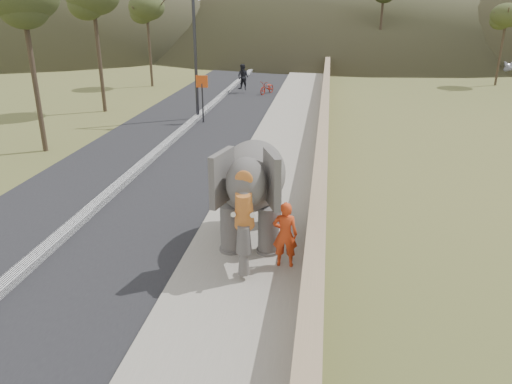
% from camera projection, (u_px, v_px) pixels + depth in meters
% --- Properties ---
extents(ground, '(160.00, 160.00, 0.00)m').
position_uv_depth(ground, '(256.00, 232.00, 13.56)').
color(ground, olive).
rests_on(ground, ground).
extents(road, '(7.00, 120.00, 0.03)m').
position_uv_depth(road, '(181.00, 134.00, 23.44)').
color(road, black).
rests_on(road, ground).
extents(median, '(0.35, 120.00, 0.22)m').
position_uv_depth(median, '(180.00, 132.00, 23.41)').
color(median, black).
rests_on(median, ground).
extents(walkway, '(3.00, 120.00, 0.15)m').
position_uv_depth(walkway, '(287.00, 137.00, 22.77)').
color(walkway, '#9E9687').
rests_on(walkway, ground).
extents(parapet, '(0.30, 120.00, 1.10)m').
position_uv_depth(parapet, '(323.00, 128.00, 22.38)').
color(parapet, tan).
rests_on(parapet, ground).
extents(lamppost, '(1.76, 0.36, 8.00)m').
position_uv_depth(lamppost, '(200.00, 22.00, 24.72)').
color(lamppost, '#2E2D32').
rests_on(lamppost, ground).
extents(signboard, '(0.60, 0.08, 2.40)m').
position_uv_depth(signboard, '(202.00, 91.00, 25.08)').
color(signboard, '#2D2D33').
rests_on(signboard, ground).
extents(elephant_and_man, '(2.25, 3.75, 2.65)m').
position_uv_depth(elephant_and_man, '(253.00, 189.00, 12.50)').
color(elephant_and_man, '#625D59').
rests_on(elephant_and_man, ground).
extents(motorcyclist, '(2.72, 1.73, 1.94)m').
position_uv_depth(motorcyclist, '(255.00, 82.00, 33.32)').
color(motorcyclist, maroon).
rests_on(motorcyclist, ground).
extents(trees, '(47.07, 36.53, 8.49)m').
position_uv_depth(trees, '(429.00, 33.00, 35.71)').
color(trees, '#473828').
rests_on(trees, ground).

